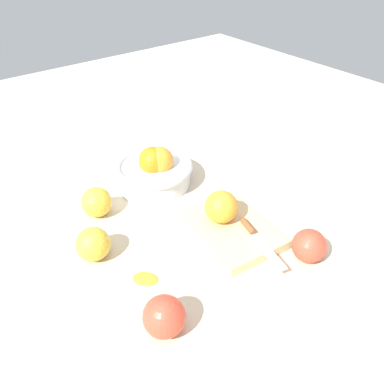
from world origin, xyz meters
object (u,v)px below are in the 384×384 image
knife (256,237)px  apple_front_right (164,317)px  bowl (154,170)px  apple_back_right (309,246)px  apple_front_center (93,244)px  orange_on_board (221,207)px  apple_front_left (97,202)px  cutting_board (231,230)px

knife → apple_front_right: apple_front_right is taller
bowl → apple_back_right: 0.43m
apple_front_center → knife: bearing=57.0°
bowl → apple_back_right: bowl is taller
apple_front_center → bowl: bearing=121.4°
orange_on_board → bowl: bearing=-176.1°
knife → apple_front_center: apple_front_center is taller
knife → apple_front_left: apple_front_left is taller
bowl → knife: bearing=5.9°
knife → bowl: bearing=-174.1°
bowl → knife: 0.33m
cutting_board → apple_front_center: (-0.12, -0.27, 0.02)m
cutting_board → apple_front_center: 0.29m
apple_front_center → cutting_board: bearing=66.1°
knife → apple_front_right: bearing=-79.2°
orange_on_board → apple_front_left: size_ratio=1.03×
cutting_board → apple_front_right: bearing=-66.0°
apple_front_left → apple_front_center: (0.12, -0.07, -0.00)m
knife → apple_front_center: (-0.18, -0.28, 0.01)m
bowl → apple_front_left: bowl is taller
orange_on_board → knife: orange_on_board is taller
bowl → apple_front_left: 0.18m
knife → apple_back_right: (0.09, 0.06, 0.01)m
orange_on_board → apple_back_right: 0.20m
cutting_board → orange_on_board: size_ratio=2.94×
apple_back_right → apple_front_center: (-0.27, -0.34, 0.00)m
apple_front_left → orange_on_board: bearing=42.0°
apple_back_right → apple_front_right: apple_front_right is taller
apple_front_left → apple_front_right: 0.36m
cutting_board → apple_front_left: bearing=-140.9°
orange_on_board → apple_front_center: bearing=-108.8°
cutting_board → orange_on_board: (-0.03, -0.00, 0.05)m
orange_on_board → apple_back_right: bearing=22.6°
apple_back_right → apple_front_right: size_ratio=0.95×
knife → apple_back_right: 0.11m
apple_front_left → apple_front_center: same height
orange_on_board → apple_back_right: size_ratio=1.04×
bowl → apple_front_left: size_ratio=2.88×
bowl → orange_on_board: (0.24, 0.02, 0.02)m
orange_on_board → apple_front_center: size_ratio=1.03×
knife → apple_front_center: bearing=-123.0°
bowl → orange_on_board: bearing=3.9°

